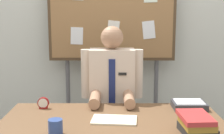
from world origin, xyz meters
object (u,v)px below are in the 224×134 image
object	(u,v)px
desk	(112,131)
open_notebook	(114,120)
person	(112,108)
coffee_mug	(55,127)
paper_tray	(189,105)
desk_clock	(43,103)
bulletin_board	(112,16)
book_stack	(196,124)

from	to	relation	value
desk	open_notebook	world-z (taller)	open_notebook
person	coffee_mug	size ratio (longest dim) A/B	14.04
desk	paper_tray	distance (m)	0.68
desk_clock	bulletin_board	bearing A→B (deg)	55.89
person	paper_tray	xyz separation A→B (m)	(0.61, -0.34, 0.13)
book_stack	coffee_mug	world-z (taller)	book_stack
person	bulletin_board	bearing A→B (deg)	89.99
bulletin_board	paper_tray	distance (m)	1.22
desk_clock	coffee_mug	xyz separation A→B (m)	(0.19, -0.54, 0.01)
desk	open_notebook	size ratio (longest dim) A/B	5.03
desk	book_stack	size ratio (longest dim) A/B	5.60
open_notebook	person	bearing A→B (deg)	91.46
desk	person	size ratio (longest dim) A/B	1.15
book_stack	bulletin_board	bearing A→B (deg)	111.57
person	coffee_mug	distance (m)	0.96
bulletin_board	desk_clock	bearing A→B (deg)	-124.11
bulletin_board	paper_tray	bearing A→B (deg)	-52.66
desk	desk_clock	xyz separation A→B (m)	(-0.55, 0.27, 0.13)
bulletin_board	desk_clock	distance (m)	1.19
book_stack	open_notebook	bearing A→B (deg)	154.38
desk	paper_tray	world-z (taller)	paper_tray
desk	bulletin_board	xyz separation A→B (m)	(0.00, 1.08, 0.80)
person	book_stack	xyz separation A→B (m)	(0.53, -0.87, 0.16)
person	bulletin_board	xyz separation A→B (m)	(0.00, 0.47, 0.82)
open_notebook	coffee_mug	world-z (taller)	coffee_mug
desk	person	distance (m)	0.61
book_stack	desk_clock	size ratio (longest dim) A/B	3.11
coffee_mug	paper_tray	size ratio (longest dim) A/B	0.38
open_notebook	desk_clock	world-z (taller)	desk_clock
person	open_notebook	world-z (taller)	person
desk_clock	coffee_mug	bearing A→B (deg)	-70.30
desk	open_notebook	bearing A→B (deg)	-51.37
open_notebook	paper_tray	bearing A→B (deg)	25.91
person	desk_clock	bearing A→B (deg)	-148.26
person	book_stack	bearing A→B (deg)	-58.69
book_stack	desk_clock	xyz separation A→B (m)	(-1.08, 0.53, -0.02)
bulletin_board	open_notebook	bearing A→B (deg)	-89.17
desk_clock	person	bearing A→B (deg)	31.74
desk_clock	paper_tray	bearing A→B (deg)	0.17
bulletin_board	book_stack	bearing A→B (deg)	-68.43
book_stack	paper_tray	distance (m)	0.55
open_notebook	coffee_mug	xyz separation A→B (m)	(-0.37, -0.25, 0.04)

